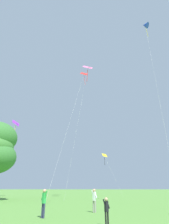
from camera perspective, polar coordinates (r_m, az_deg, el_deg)
name	(u,v)px	position (r m, az deg, el deg)	size (l,w,h in m)	color
kite_red_high	(83,79)	(35.37, -0.42, 10.11)	(4.22, 12.23, 22.67)	red
kite_yellow_diamond	(105,158)	(44.71, 6.24, -13.64)	(3.67, 4.96, 9.17)	yellow
kite_purple_streamer	(15,126)	(40.97, -20.44, -4.11)	(2.91, 12.28, 14.94)	purple
kite_pink_low	(87,72)	(41.49, 0.81, 12.19)	(4.59, 6.88, 27.14)	pink
kite_blue_delta	(145,26)	(31.98, 18.06, 23.79)	(2.36, 5.57, 24.74)	blue
person_near_tree	(94,198)	(15.30, 3.00, -24.76)	(0.45, 0.38, 1.60)	gray
person_child_small	(106,209)	(10.10, 6.72, -27.27)	(0.37, 0.26, 1.24)	black
person_foreground_watcher	(44,200)	(12.88, -12.29, -24.83)	(0.44, 0.40, 1.61)	#2D3351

